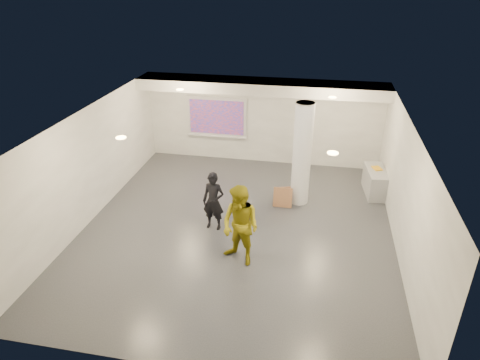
% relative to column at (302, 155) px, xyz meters
% --- Properties ---
extents(floor, '(8.00, 9.00, 0.01)m').
position_rel_column_xyz_m(floor, '(-1.50, -1.80, -1.50)').
color(floor, '#35373C').
rests_on(floor, ground).
extents(ceiling, '(8.00, 9.00, 0.01)m').
position_rel_column_xyz_m(ceiling, '(-1.50, -1.80, 1.50)').
color(ceiling, silver).
rests_on(ceiling, floor).
extents(wall_back, '(8.00, 0.01, 3.00)m').
position_rel_column_xyz_m(wall_back, '(-1.50, 2.70, 0.00)').
color(wall_back, beige).
rests_on(wall_back, floor).
extents(wall_front, '(8.00, 0.01, 3.00)m').
position_rel_column_xyz_m(wall_front, '(-1.50, -6.30, 0.00)').
color(wall_front, beige).
rests_on(wall_front, floor).
extents(wall_left, '(0.01, 9.00, 3.00)m').
position_rel_column_xyz_m(wall_left, '(-5.50, -1.80, 0.00)').
color(wall_left, beige).
rests_on(wall_left, floor).
extents(wall_right, '(0.01, 9.00, 3.00)m').
position_rel_column_xyz_m(wall_right, '(2.50, -1.80, 0.00)').
color(wall_right, beige).
rests_on(wall_right, floor).
extents(soffit_band, '(8.00, 1.10, 0.36)m').
position_rel_column_xyz_m(soffit_band, '(-1.50, 2.15, 1.32)').
color(soffit_band, silver).
rests_on(soffit_band, ceiling).
extents(downlight_nw, '(0.22, 0.22, 0.02)m').
position_rel_column_xyz_m(downlight_nw, '(-3.70, 0.70, 1.48)').
color(downlight_nw, '#E7C175').
rests_on(downlight_nw, ceiling).
extents(downlight_ne, '(0.22, 0.22, 0.02)m').
position_rel_column_xyz_m(downlight_ne, '(0.70, 0.70, 1.48)').
color(downlight_ne, '#E7C175').
rests_on(downlight_ne, ceiling).
extents(downlight_sw, '(0.22, 0.22, 0.02)m').
position_rel_column_xyz_m(downlight_sw, '(-3.70, -3.30, 1.48)').
color(downlight_sw, '#E7C175').
rests_on(downlight_sw, ceiling).
extents(downlight_se, '(0.22, 0.22, 0.02)m').
position_rel_column_xyz_m(downlight_se, '(0.70, -3.30, 1.48)').
color(downlight_se, '#E7C175').
rests_on(downlight_se, ceiling).
extents(column, '(0.52, 0.52, 3.00)m').
position_rel_column_xyz_m(column, '(0.00, 0.00, 0.00)').
color(column, white).
rests_on(column, floor).
extents(projection_screen, '(2.10, 0.13, 1.42)m').
position_rel_column_xyz_m(projection_screen, '(-3.10, 2.65, 0.03)').
color(projection_screen, silver).
rests_on(projection_screen, wall_back).
extents(credenza, '(0.68, 1.36, 0.77)m').
position_rel_column_xyz_m(credenza, '(2.22, 0.97, -1.12)').
color(credenza, '#929498').
rests_on(credenza, floor).
extents(postit_pad, '(0.32, 0.37, 0.03)m').
position_rel_column_xyz_m(postit_pad, '(2.23, 1.07, -0.72)').
color(postit_pad, '#F2AD18').
rests_on(postit_pad, credenza).
extents(cardboard_back, '(0.54, 0.15, 0.59)m').
position_rel_column_xyz_m(cardboard_back, '(-0.45, -0.40, -1.21)').
color(cardboard_back, '#986641').
rests_on(cardboard_back, floor).
extents(cardboard_front, '(0.50, 0.32, 0.51)m').
position_rel_column_xyz_m(cardboard_front, '(-0.46, -0.21, -1.25)').
color(cardboard_front, '#986641').
rests_on(cardboard_front, floor).
extents(woman, '(0.61, 0.44, 1.58)m').
position_rel_column_xyz_m(woman, '(-2.11, -1.84, -0.71)').
color(woman, black).
rests_on(woman, floor).
extents(man, '(1.18, 1.10, 1.95)m').
position_rel_column_xyz_m(man, '(-1.16, -3.13, -0.53)').
color(man, '#998B12').
rests_on(man, floor).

